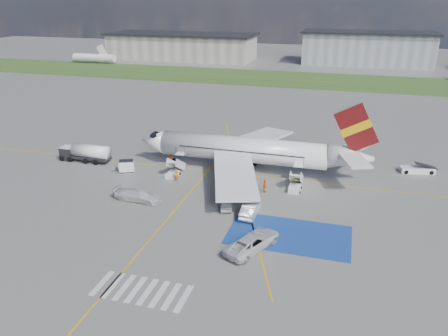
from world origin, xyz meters
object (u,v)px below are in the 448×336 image
(fuel_tanker, at_px, (86,154))
(car_silver_a, at_px, (226,203))
(belt_loader, at_px, (417,170))
(gpu_cart, at_px, (127,167))
(airliner, at_px, (252,150))
(van_white_b, at_px, (138,194))
(car_silver_b, at_px, (250,210))
(van_white_a, at_px, (253,240))

(fuel_tanker, bearing_deg, car_silver_a, -19.65)
(belt_loader, bearing_deg, gpu_cart, -176.98)
(airliner, relative_size, van_white_b, 7.25)
(gpu_cart, relative_size, belt_loader, 0.47)
(airliner, height_order, gpu_cart, airliner)
(belt_loader, relative_size, car_silver_b, 1.15)
(airliner, xyz_separation_m, belt_loader, (24.95, 6.51, -2.98))
(van_white_b, bearing_deg, fuel_tanker, 58.11)
(car_silver_b, bearing_deg, fuel_tanker, -17.55)
(car_silver_b, xyz_separation_m, van_white_a, (1.95, -7.43, 0.28))
(airliner, height_order, car_silver_a, airliner)
(airliner, xyz_separation_m, van_white_b, (-12.33, -14.63, -2.40))
(fuel_tanker, distance_m, car_silver_b, 32.42)
(car_silver_b, bearing_deg, airliner, -75.47)
(van_white_b, bearing_deg, van_white_a, -108.23)
(car_silver_a, bearing_deg, van_white_a, 107.58)
(belt_loader, xyz_separation_m, van_white_a, (-19.87, -28.48, 0.68))
(gpu_cart, bearing_deg, van_white_a, -58.03)
(car_silver_a, height_order, van_white_a, van_white_a)
(fuel_tanker, xyz_separation_m, car_silver_b, (30.47, -11.05, -0.42))
(van_white_a, xyz_separation_m, van_white_b, (-17.41, 7.35, -0.10))
(belt_loader, distance_m, car_silver_a, 32.15)
(airliner, xyz_separation_m, van_white_a, (5.08, -21.98, -2.30))
(fuel_tanker, relative_size, gpu_cart, 3.26)
(belt_loader, distance_m, car_silver_b, 30.33)
(car_silver_a, height_order, car_silver_b, car_silver_b)
(gpu_cart, xyz_separation_m, van_white_b, (6.31, -8.85, 0.14))
(airliner, bearing_deg, fuel_tanker, -172.71)
(belt_loader, bearing_deg, car_silver_b, -148.74)
(van_white_a, bearing_deg, airliner, -52.10)
(airliner, distance_m, car_silver_a, 13.61)
(fuel_tanker, distance_m, van_white_b, 18.69)
(belt_loader, xyz_separation_m, car_silver_a, (-25.30, -19.84, 0.28))
(gpu_cart, height_order, car_silver_a, gpu_cart)
(car_silver_b, distance_m, van_white_a, 7.68)
(belt_loader, distance_m, van_white_b, 42.86)
(belt_loader, height_order, car_silver_a, belt_loader)
(van_white_b, bearing_deg, car_silver_b, -85.06)
(gpu_cart, height_order, van_white_b, van_white_b)
(airliner, xyz_separation_m, car_silver_b, (3.13, -14.55, -2.58))
(belt_loader, height_order, van_white_a, van_white_a)
(airliner, height_order, fuel_tanker, airliner)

